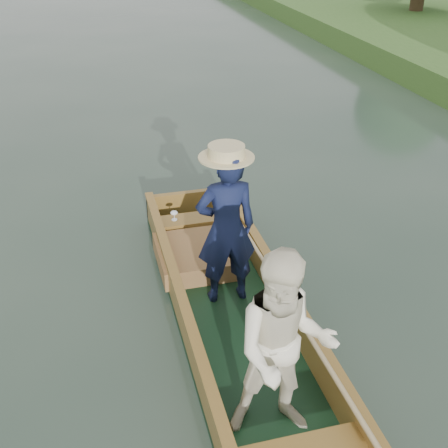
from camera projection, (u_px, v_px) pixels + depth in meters
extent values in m
plane|color=#283D30|center=(240.00, 338.00, 5.45)|extent=(120.00, 120.00, 0.00)
cube|color=black|center=(240.00, 335.00, 5.43)|extent=(1.10, 5.00, 0.08)
cube|color=olive|center=(187.00, 328.00, 5.22)|extent=(0.08, 5.00, 0.32)
cube|color=olive|center=(290.00, 311.00, 5.44)|extent=(0.08, 5.00, 0.32)
cube|color=olive|center=(189.00, 203.00, 7.39)|extent=(1.10, 0.08, 0.32)
cube|color=olive|center=(187.00, 313.00, 5.13)|extent=(0.10, 5.00, 0.04)
cube|color=olive|center=(291.00, 296.00, 5.35)|extent=(0.10, 5.00, 0.04)
cube|color=olive|center=(197.00, 219.00, 6.89)|extent=(0.94, 0.30, 0.05)
imported|color=#12193A|center=(226.00, 229.00, 5.49)|extent=(0.61, 0.40, 1.66)
cylinder|color=beige|center=(226.00, 154.00, 5.09)|extent=(0.52, 0.52, 0.12)
imported|color=white|center=(284.00, 348.00, 4.05)|extent=(0.89, 0.76, 1.61)
cube|color=#9A5331|center=(196.00, 256.00, 6.37)|extent=(0.85, 0.90, 0.22)
sphere|color=tan|center=(220.00, 241.00, 6.24)|extent=(0.19, 0.19, 0.19)
sphere|color=tan|center=(220.00, 231.00, 6.16)|extent=(0.14, 0.14, 0.14)
sphere|color=tan|center=(215.00, 227.00, 6.12)|extent=(0.05, 0.05, 0.05)
sphere|color=tan|center=(224.00, 226.00, 6.15)|extent=(0.05, 0.05, 0.05)
sphere|color=tan|center=(221.00, 235.00, 6.13)|extent=(0.06, 0.06, 0.06)
sphere|color=tan|center=(213.00, 241.00, 6.19)|extent=(0.06, 0.06, 0.06)
sphere|color=tan|center=(227.00, 239.00, 6.23)|extent=(0.06, 0.06, 0.06)
sphere|color=tan|center=(216.00, 249.00, 6.25)|extent=(0.07, 0.07, 0.07)
sphere|color=tan|center=(224.00, 248.00, 6.27)|extent=(0.07, 0.07, 0.07)
cylinder|color=silver|center=(174.00, 220.00, 6.82)|extent=(0.07, 0.07, 0.01)
cylinder|color=silver|center=(174.00, 217.00, 6.80)|extent=(0.01, 0.01, 0.08)
ellipsoid|color=silver|center=(174.00, 213.00, 6.77)|extent=(0.09, 0.09, 0.05)
cylinder|color=tan|center=(289.00, 303.00, 5.19)|extent=(0.04, 4.19, 0.19)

